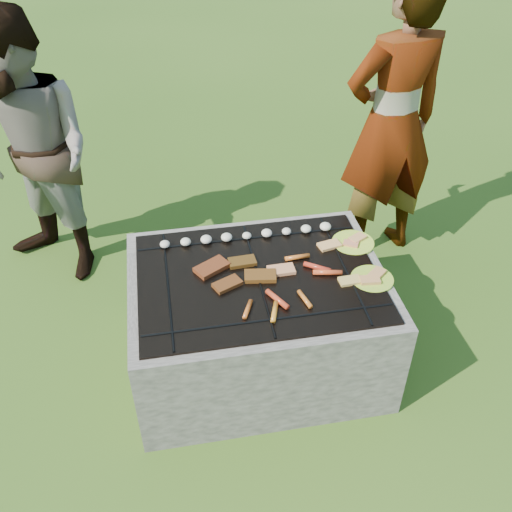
{
  "coord_description": "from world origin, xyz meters",
  "views": [
    {
      "loc": [
        -0.4,
        -2.16,
        2.46
      ],
      "look_at": [
        0.0,
        0.05,
        0.7
      ],
      "focal_mm": 40.0,
      "sensor_mm": 36.0,
      "label": 1
    }
  ],
  "objects_px": {
    "plate_far": "(353,243)",
    "plate_near": "(372,279)",
    "fire_pit": "(258,323)",
    "cook": "(392,124)",
    "bystander": "(34,156)"
  },
  "relations": [
    {
      "from": "plate_near",
      "to": "bystander",
      "type": "relative_size",
      "value": 0.15
    },
    {
      "from": "plate_far",
      "to": "cook",
      "type": "bearing_deg",
      "value": 58.19
    },
    {
      "from": "plate_far",
      "to": "cook",
      "type": "relative_size",
      "value": 0.16
    },
    {
      "from": "cook",
      "to": "bystander",
      "type": "bearing_deg",
      "value": -14.4
    },
    {
      "from": "fire_pit",
      "to": "plate_far",
      "type": "bearing_deg",
      "value": 18.28
    },
    {
      "from": "fire_pit",
      "to": "plate_near",
      "type": "height_order",
      "value": "plate_near"
    },
    {
      "from": "plate_near",
      "to": "bystander",
      "type": "distance_m",
      "value": 2.09
    },
    {
      "from": "plate_far",
      "to": "plate_near",
      "type": "distance_m",
      "value": 0.31
    },
    {
      "from": "bystander",
      "to": "plate_far",
      "type": "bearing_deg",
      "value": 15.32
    },
    {
      "from": "fire_pit",
      "to": "plate_far",
      "type": "relative_size",
      "value": 4.44
    },
    {
      "from": "fire_pit",
      "to": "bystander",
      "type": "bearing_deg",
      "value": 137.79
    },
    {
      "from": "cook",
      "to": "bystander",
      "type": "distance_m",
      "value": 2.17
    },
    {
      "from": "fire_pit",
      "to": "cook",
      "type": "distance_m",
      "value": 1.5
    },
    {
      "from": "fire_pit",
      "to": "plate_near",
      "type": "bearing_deg",
      "value": -12.37
    },
    {
      "from": "fire_pit",
      "to": "bystander",
      "type": "relative_size",
      "value": 0.77
    }
  ]
}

